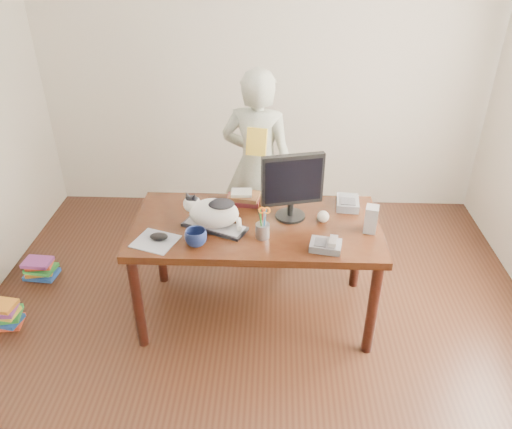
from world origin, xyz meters
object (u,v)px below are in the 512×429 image
(book_stack, at_px, (243,198))
(calculator, at_px, (348,203))
(baseball, at_px, (323,217))
(cat, at_px, (212,212))
(book_pile_b, at_px, (40,268))
(book_pile_a, at_px, (3,315))
(coffee_mug, at_px, (196,238))
(desk, at_px, (257,236))
(mouse, at_px, (159,236))
(pen_cup, at_px, (263,229))
(keyboard, at_px, (215,226))
(phone, at_px, (326,245))
(person, at_px, (258,166))
(monitor, at_px, (292,184))
(speaker, at_px, (371,219))

(book_stack, bearing_deg, calculator, 2.47)
(baseball, bearing_deg, cat, -171.91)
(baseball, height_order, book_pile_b, baseball)
(book_stack, distance_m, book_pile_a, 1.85)
(coffee_mug, bearing_deg, baseball, 20.79)
(book_stack, height_order, calculator, book_stack)
(desk, distance_m, mouse, 0.68)
(desk, height_order, pen_cup, pen_cup)
(keyboard, distance_m, phone, 0.72)
(pen_cup, relative_size, coffee_mug, 1.66)
(desk, distance_m, book_stack, 0.29)
(cat, relative_size, person, 0.26)
(monitor, xyz_separation_m, coffee_mug, (-0.58, -0.34, -0.20))
(speaker, bearing_deg, keyboard, -165.48)
(cat, height_order, book_pile_a, cat)
(coffee_mug, height_order, book_pile_a, coffee_mug)
(keyboard, bearing_deg, cat, -171.64)
(phone, bearing_deg, desk, 152.25)
(calculator, distance_m, book_pile_b, 2.44)
(book_pile_a, bearing_deg, person, 30.38)
(cat, height_order, phone, cat)
(coffee_mug, xyz_separation_m, book_stack, (0.25, 0.53, -0.02))
(phone, distance_m, baseball, 0.31)
(baseball, relative_size, book_stack, 0.33)
(speaker, bearing_deg, baseball, 175.35)
(pen_cup, distance_m, book_pile_b, 1.98)
(pen_cup, relative_size, mouse, 1.71)
(coffee_mug, height_order, baseball, coffee_mug)
(phone, bearing_deg, mouse, -172.03)
(book_pile_b, bearing_deg, keyboard, -15.77)
(keyboard, height_order, baseball, baseball)
(baseball, height_order, calculator, baseball)
(speaker, distance_m, calculator, 0.33)
(calculator, height_order, book_pile_b, calculator)
(desk, distance_m, person, 0.76)
(monitor, bearing_deg, speaker, -29.51)
(monitor, distance_m, book_stack, 0.44)
(phone, xyz_separation_m, person, (-0.45, 1.08, -0.00))
(phone, xyz_separation_m, baseball, (0.00, 0.31, 0.01))
(baseball, bearing_deg, monitor, 169.46)
(book_stack, xyz_separation_m, book_pile_a, (-1.65, -0.48, -0.70))
(keyboard, relative_size, coffee_mug, 3.31)
(pen_cup, xyz_separation_m, person, (-0.07, 0.97, -0.04))
(desk, bearing_deg, keyboard, -151.98)
(cat, bearing_deg, phone, 7.02)
(cat, xyz_separation_m, speaker, (0.99, 0.00, -0.03))
(book_stack, bearing_deg, person, 86.66)
(cat, distance_m, coffee_mug, 0.22)
(book_stack, bearing_deg, mouse, -130.08)
(coffee_mug, relative_size, book_stack, 0.56)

